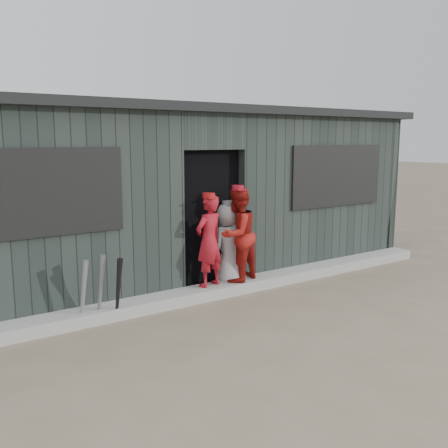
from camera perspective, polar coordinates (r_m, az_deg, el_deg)
ground at (r=5.74m, az=10.49°, el=-12.41°), size 80.00×80.00×0.00m
curb at (r=7.03m, az=-0.09°, el=-7.43°), size 8.00×0.36×0.15m
bat_left at (r=5.99m, az=-15.79°, el=-7.59°), size 0.13×0.23×0.80m
bat_mid at (r=6.04m, az=-13.93°, el=-7.17°), size 0.10×0.25×0.84m
bat_right at (r=6.01m, az=-12.00°, el=-7.35°), size 0.11×0.34×0.81m
player_red_left at (r=6.77m, az=-1.73°, el=-1.95°), size 0.52×0.41×1.26m
player_red_right at (r=7.02m, az=1.55°, el=-1.20°), size 0.78×0.69×1.34m
player_grey_back at (r=7.24m, az=0.48°, el=-2.45°), size 0.71×0.58×1.24m
dugout at (r=8.22m, az=-6.76°, el=3.60°), size 8.30×3.30×2.62m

